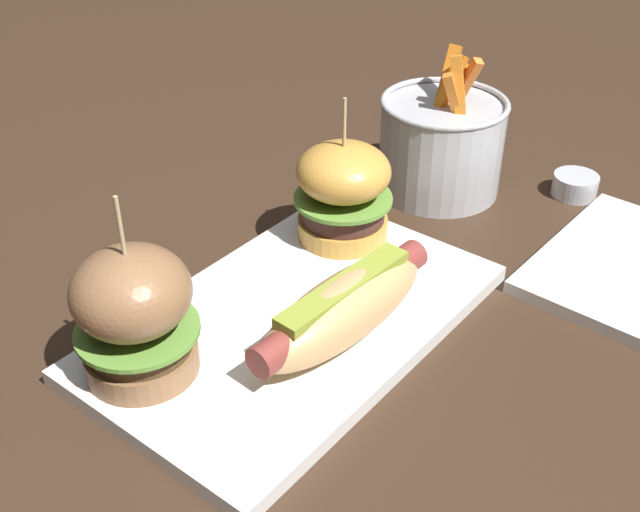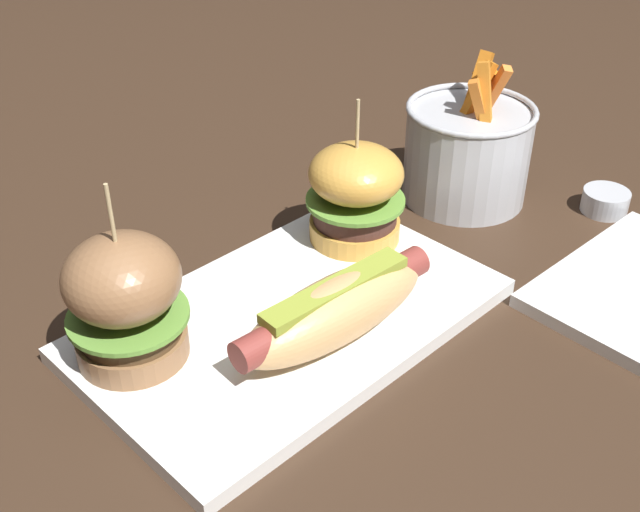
{
  "view_description": "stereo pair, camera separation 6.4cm",
  "coord_description": "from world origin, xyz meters",
  "views": [
    {
      "loc": [
        -0.39,
        -0.33,
        0.41
      ],
      "look_at": [
        0.03,
        0.0,
        0.05
      ],
      "focal_mm": 44.33,
      "sensor_mm": 36.0,
      "label": 1
    },
    {
      "loc": [
        -0.34,
        -0.38,
        0.41
      ],
      "look_at": [
        0.03,
        0.0,
        0.05
      ],
      "focal_mm": 44.33,
      "sensor_mm": 36.0,
      "label": 2
    }
  ],
  "objects": [
    {
      "name": "platter_main",
      "position": [
        0.0,
        0.0,
        0.01
      ],
      "size": [
        0.34,
        0.21,
        0.01
      ],
      "primitive_type": "cube",
      "color": "white",
      "rests_on": "ground"
    },
    {
      "name": "ground_plane",
      "position": [
        0.0,
        0.0,
        0.0
      ],
      "size": [
        3.0,
        3.0,
        0.0
      ],
      "primitive_type": "plane",
      "color": "#382619"
    },
    {
      "name": "slider_right",
      "position": [
        0.12,
        0.04,
        0.06
      ],
      "size": [
        0.09,
        0.09,
        0.14
      ],
      "color": "gold",
      "rests_on": "platter_main"
    },
    {
      "name": "hot_dog",
      "position": [
        0.01,
        -0.05,
        0.04
      ],
      "size": [
        0.19,
        0.07,
        0.05
      ],
      "color": "tan",
      "rests_on": "platter_main"
    },
    {
      "name": "sauce_ramekin",
      "position": [
        0.36,
        -0.09,
        0.01
      ],
      "size": [
        0.05,
        0.05,
        0.02
      ],
      "color": "#B7BABF",
      "rests_on": "ground"
    },
    {
      "name": "fries_bucket",
      "position": [
        0.28,
        0.03,
        0.05
      ],
      "size": [
        0.13,
        0.13,
        0.15
      ],
      "color": "#B7BABF",
      "rests_on": "ground"
    },
    {
      "name": "slider_left",
      "position": [
        -0.12,
        0.05,
        0.07
      ],
      "size": [
        0.09,
        0.09,
        0.15
      ],
      "color": "#8E6340",
      "rests_on": "platter_main"
    }
  ]
}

